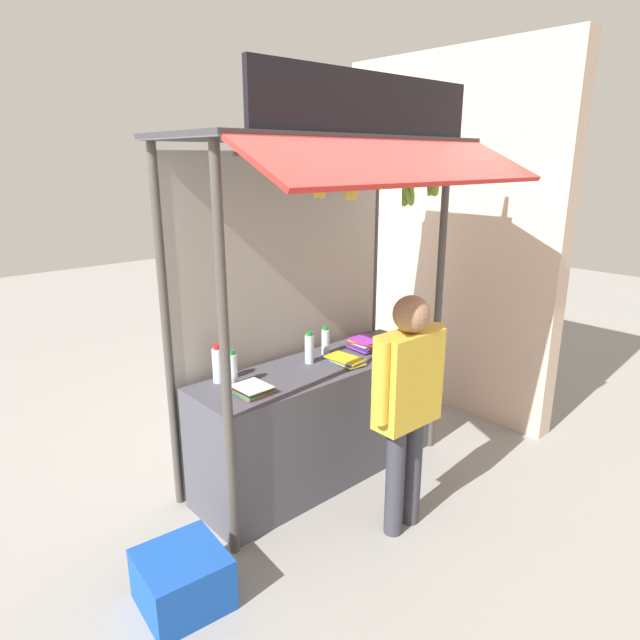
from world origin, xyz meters
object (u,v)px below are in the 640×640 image
object	(u,v)px
banana_bunch_leftmost	(433,187)
vendor_person	(408,394)
water_bottle_back_right	(218,365)
banana_bunch_inner_right	(319,186)
water_bottle_mid_left	(232,369)
banana_bunch_inner_left	(408,194)
magazine_stack_mid_right	(252,389)
banana_bunch_rightmost	(351,188)
magazine_stack_back_left	(395,344)
water_bottle_left	(309,348)
plastic_crate	(183,579)
magazine_stack_front_left	(346,360)
magazine_stack_rear_center	(365,344)
water_bottle_front_right	(325,341)

from	to	relation	value
banana_bunch_leftmost	vendor_person	distance (m)	1.51
water_bottle_back_right	banana_bunch_inner_right	bearing A→B (deg)	-60.69
water_bottle_mid_left	banana_bunch_inner_left	bearing A→B (deg)	-24.18
magazine_stack_mid_right	banana_bunch_rightmost	bearing A→B (deg)	-30.45
magazine_stack_mid_right	vendor_person	size ratio (longest dim) A/B	0.16
magazine_stack_mid_right	magazine_stack_back_left	size ratio (longest dim) A/B	0.93
banana_bunch_inner_right	water_bottle_mid_left	bearing A→B (deg)	122.90
magazine_stack_back_left	banana_bunch_inner_right	size ratio (longest dim) A/B	1.15
banana_bunch_inner_right	vendor_person	bearing A→B (deg)	-52.23
water_bottle_left	banana_bunch_leftmost	size ratio (longest dim) A/B	0.90
plastic_crate	magazine_stack_front_left	bearing A→B (deg)	13.24
water_bottle_mid_left	banana_bunch_inner_right	distance (m)	1.35
water_bottle_left	banana_bunch_rightmost	size ratio (longest dim) A/B	0.96
water_bottle_back_right	magazine_stack_mid_right	bearing A→B (deg)	-79.39
magazine_stack_rear_center	vendor_person	world-z (taller)	vendor_person
water_bottle_left	plastic_crate	bearing A→B (deg)	-158.34
water_bottle_back_right	water_bottle_front_right	distance (m)	0.93
banana_bunch_rightmost	vendor_person	xyz separation A→B (m)	(0.09, -0.45, -1.25)
water_bottle_front_right	magazine_stack_mid_right	world-z (taller)	water_bottle_front_right
magazine_stack_mid_right	banana_bunch_rightmost	distance (m)	1.44
water_bottle_left	water_bottle_front_right	xyz separation A→B (m)	(0.22, 0.06, -0.01)
banana_bunch_inner_right	water_bottle_front_right	bearing A→B (deg)	44.51
water_bottle_mid_left	vendor_person	bearing A→B (deg)	-54.75
water_bottle_mid_left	magazine_stack_back_left	size ratio (longest dim) A/B	0.96
water_bottle_back_right	magazine_stack_rear_center	distance (m)	1.26
banana_bunch_rightmost	banana_bunch_inner_right	world-z (taller)	same
water_bottle_front_right	plastic_crate	xyz separation A→B (m)	(-1.65, -0.63, -0.86)
banana_bunch_inner_right	water_bottle_back_right	bearing A→B (deg)	119.31
water_bottle_back_right	water_bottle_mid_left	world-z (taller)	water_bottle_back_right
magazine_stack_mid_right	magazine_stack_back_left	distance (m)	1.41
water_bottle_front_right	banana_bunch_inner_left	xyz separation A→B (m)	(0.24, -0.56, 1.14)
water_bottle_front_right	magazine_stack_mid_right	bearing A→B (deg)	-165.07
magazine_stack_mid_right	banana_bunch_inner_left	size ratio (longest dim) A/B	0.77
magazine_stack_mid_right	banana_bunch_rightmost	xyz separation A→B (m)	(0.56, -0.33, 1.28)
banana_bunch_inner_left	plastic_crate	xyz separation A→B (m)	(-1.89, -0.07, -2.00)
water_bottle_front_right	magazine_stack_rear_center	bearing A→B (deg)	-23.07
water_bottle_mid_left	banana_bunch_inner_left	size ratio (longest dim) A/B	0.79
magazine_stack_front_left	plastic_crate	size ratio (longest dim) A/B	0.71
magazine_stack_rear_center	vendor_person	size ratio (longest dim) A/B	0.16
water_bottle_back_right	magazine_stack_mid_right	distance (m)	0.33
magazine_stack_mid_right	banana_bunch_inner_left	distance (m)	1.68
banana_bunch_inner_left	water_bottle_left	bearing A→B (deg)	132.63
water_bottle_left	magazine_stack_front_left	size ratio (longest dim) A/B	0.77
water_bottle_left	water_bottle_back_right	distance (m)	0.72
banana_bunch_leftmost	water_bottle_back_right	bearing A→B (deg)	156.30
water_bottle_front_right	magazine_stack_rear_center	distance (m)	0.34
water_bottle_front_right	water_bottle_left	bearing A→B (deg)	-164.55
water_bottle_front_right	plastic_crate	bearing A→B (deg)	-159.14
magazine_stack_rear_center	plastic_crate	bearing A→B (deg)	-165.83
banana_bunch_rightmost	banana_bunch_inner_left	bearing A→B (deg)	-0.09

